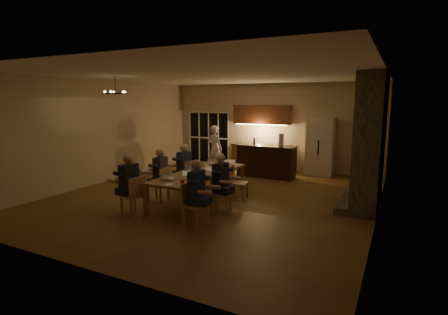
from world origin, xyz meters
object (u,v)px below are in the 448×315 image
standing_person (215,149)px  laptop_c (193,166)px  bar_blender (281,140)px  chandelier (116,93)px  can_silver (188,176)px  chair_left_far (185,176)px  laptop_f (229,163)px  redcup_mid (194,166)px  bar_island (266,161)px  bar_bottle (254,141)px  person_left_far (184,168)px  laptop_d (207,170)px  person_left_mid (161,175)px  can_cola (220,161)px  refrigerator (320,146)px  redcup_near (182,183)px  laptop_a (168,174)px  mug_back (204,165)px  mug_front (188,173)px  plate_far (229,168)px  laptop_b (189,175)px  chair_right_near (196,205)px  person_right_mid (220,183)px  dining_table (200,187)px  chair_right_mid (221,193)px  mug_mid (214,168)px  person_right_near (197,193)px  laptop_e (215,161)px  person_left_near (129,184)px  plate_near (199,177)px  plate_left (169,178)px  chair_left_mid (158,185)px

standing_person → laptop_c: standing_person is taller
bar_blender → chandelier: bearing=-128.4°
can_silver → chair_left_far: bearing=125.1°
laptop_f → can_silver: size_ratio=2.67×
laptop_c → redcup_mid: (-0.11, 0.25, -0.05)m
standing_person → chandelier: (-0.76, -4.05, 1.90)m
bar_island → bar_bottle: 0.80m
person_left_far → laptop_d: size_ratio=4.31×
person_left_mid → can_cola: bearing=150.3°
refrigerator → redcup_near: refrigerator is taller
redcup_mid → can_silver: size_ratio=1.00×
laptop_a → mug_back: (-0.05, 1.76, -0.06)m
laptop_d → mug_front: bearing=-131.7°
laptop_f → plate_far: (0.13, -0.26, -0.10)m
bar_bottle → laptop_b: bearing=-88.2°
bar_island → chair_right_near: size_ratio=2.29×
chair_right_near → can_cola: (-1.03, 3.06, 0.37)m
person_right_mid → laptop_c: bearing=61.7°
chair_left_far → laptop_f: laptop_f is taller
refrigerator → redcup_mid: refrigerator is taller
bar_island → chandelier: size_ratio=3.62×
laptop_d → redcup_mid: 0.85m
dining_table → can_silver: size_ratio=26.81×
person_left_mid → person_right_mid: size_ratio=1.00×
bar_bottle → standing_person: bearing=179.3°
chandelier → plate_far: 3.59m
person_right_mid → person_left_far: 2.06m
bar_island → laptop_c: size_ratio=6.37×
chair_right_mid → mug_mid: chair_right_mid is taller
can_silver → person_right_near: bearing=-47.8°
laptop_e → mug_mid: (0.30, -0.63, -0.06)m
standing_person → person_right_mid: bearing=135.5°
laptop_b → redcup_near: 0.58m
redcup_near → chair_right_near: bearing=-25.2°
laptop_d → can_silver: laptop_d is taller
laptop_f → person_left_mid: bearing=-153.6°
laptop_b → laptop_c: bearing=81.7°
person_left_near → redcup_near: 1.30m
laptop_f → plate_near: (-0.03, -1.61, -0.10)m
mug_mid → redcup_mid: (-0.54, -0.14, 0.01)m
chair_right_near → laptop_f: (-0.52, 2.64, 0.42)m
laptop_f → person_left_far: bearing=177.1°
mug_front → refrigerator: bearing=66.8°
laptop_e → bar_bottle: (0.24, 2.35, 0.34)m
plate_near → plate_left: same height
chair_left_mid → can_cola: (0.75, 2.01, 0.37)m
refrigerator → chair_left_far: size_ratio=2.25×
person_left_near → can_silver: (0.99, 0.90, 0.12)m
person_right_mid → mug_mid: (-0.75, 1.07, 0.11)m
chair_right_mid → chair_left_mid: bearing=77.4°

